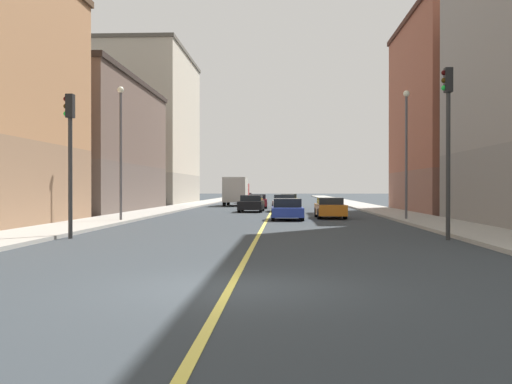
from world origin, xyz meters
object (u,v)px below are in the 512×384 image
traffic_light_right_near (70,144)px  box_truck (236,191)px  building_left_mid (477,114)px  car_red (245,198)px  car_orange (330,208)px  building_right_distant (144,129)px  car_blue (287,209)px  building_right_midblock (74,146)px  street_lamp_right_near (121,140)px  car_maroon (257,201)px  traffic_light_left_near (448,129)px  car_black (251,204)px  car_yellow (288,200)px  car_white (284,203)px  street_lamp_left_near (406,141)px

traffic_light_right_near → box_truck: size_ratio=0.76×
building_left_mid → car_red: size_ratio=3.93×
car_orange → building_left_mid: bearing=38.2°
building_right_distant → box_truck: (12.10, -8.53, -7.56)m
building_right_distant → car_blue: (17.48, -37.18, -8.56)m
box_truck → building_right_midblock: bearing=-127.0°
street_lamp_right_near → car_blue: street_lamp_right_near is taller
street_lamp_right_near → car_blue: 10.59m
building_right_midblock → car_maroon: size_ratio=5.24×
building_left_mid → car_maroon: size_ratio=4.09×
building_right_distant → car_maroon: (14.75, -16.43, -8.54)m
traffic_light_left_near → car_black: traffic_light_left_near is taller
building_left_mid → car_orange: 17.17m
building_right_midblock → box_truck: (12.10, 16.08, -3.77)m
traffic_light_left_near → box_truck: bearing=104.8°
car_orange → car_yellow: bearing=95.3°
street_lamp_right_near → car_yellow: bearing=73.3°
building_right_midblock → car_orange: 23.20m
car_orange → box_truck: box_truck is taller
car_white → car_black: bearing=-162.2°
street_lamp_right_near → car_orange: bearing=23.9°
car_white → car_red: size_ratio=1.00×
car_orange → car_yellow: (-2.46, 26.67, -0.00)m
car_maroon → building_left_mid: bearing=-26.4°
car_orange → street_lamp_left_near: bearing=-40.1°
car_red → traffic_light_left_near: bearing=-78.5°
street_lamp_right_near → car_orange: (12.06, 5.34, -3.99)m
street_lamp_right_near → car_maroon: size_ratio=1.81×
traffic_light_left_near → street_lamp_left_near: (1.02, 12.60, 0.53)m
traffic_light_left_near → car_blue: bearing=113.0°
building_right_distant → car_black: (14.65, -25.00, -8.53)m
traffic_light_right_near → car_white: size_ratio=1.28×
car_maroon → box_truck: (-2.65, 7.90, 0.98)m
building_left_mid → car_maroon: building_left_mid is taller
building_right_midblock → traffic_light_right_near: 27.98m
street_lamp_left_near → box_truck: bearing=112.3°
car_black → car_yellow: size_ratio=1.06×
car_white → box_truck: box_truck is taller
building_right_midblock → car_blue: size_ratio=5.30×
building_left_mid → traffic_light_left_near: building_left_mid is taller
car_blue → car_red: bearing=97.3°
street_lamp_left_near → car_black: street_lamp_left_near is taller
building_right_midblock → car_maroon: 17.52m
building_left_mid → car_blue: building_left_mid is taller
building_left_mid → building_right_distant: 41.18m
building_right_distant → building_left_mid: bearing=-37.8°
car_black → street_lamp_left_near: bearing=-54.1°
box_truck → car_orange: bearing=-72.9°
car_blue → car_yellow: size_ratio=0.94×
car_orange → box_truck: bearing=107.1°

